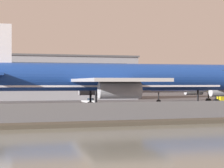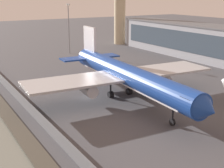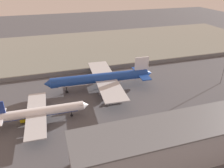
# 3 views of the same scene
# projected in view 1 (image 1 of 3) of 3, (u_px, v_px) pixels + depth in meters

# --- Properties ---
(ground_plane) EXTENTS (500.00, 500.00, 0.00)m
(ground_plane) POSITION_uv_depth(u_px,v_px,m) (87.00, 114.00, 74.27)
(ground_plane) COLOR #4C4C51
(shoreline_seawall) EXTENTS (320.00, 3.00, 0.50)m
(shoreline_seawall) POSITION_uv_depth(u_px,v_px,m) (125.00, 123.00, 54.64)
(shoreline_seawall) COLOR #474238
(shoreline_seawall) RESTS_ON ground
(perimeter_fence) EXTENTS (280.00, 0.10, 2.66)m
(perimeter_fence) POSITION_uv_depth(u_px,v_px,m) (114.00, 112.00, 58.95)
(perimeter_fence) COLOR slate
(perimeter_fence) RESTS_ON ground
(cargo_jet_blue) EXTENTS (57.41, 49.54, 16.04)m
(cargo_jet_blue) POSITION_uv_depth(u_px,v_px,m) (107.00, 78.00, 83.18)
(cargo_jet_blue) COLOR #193D93
(cargo_jet_blue) RESTS_ON ground
(passenger_jet_white) EXTENTS (39.72, 33.83, 11.86)m
(passenger_jet_white) POSITION_uv_depth(u_px,v_px,m) (205.00, 85.00, 111.79)
(passenger_jet_white) COLOR white
(passenger_jet_white) RESTS_ON ground
(baggage_tug) EXTENTS (3.57, 3.03, 1.80)m
(baggage_tug) POSITION_uv_depth(u_px,v_px,m) (89.00, 102.00, 97.91)
(baggage_tug) COLOR white
(baggage_tug) RESTS_ON ground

